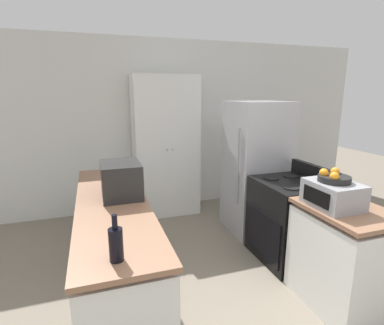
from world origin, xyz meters
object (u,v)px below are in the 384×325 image
microwave (121,180)px  fruit_bowl (333,177)px  stove (288,220)px  wine_bottle (116,244)px  toaster_oven (333,194)px  pantry_cabinet (166,146)px  refrigerator (256,168)px

microwave → fruit_bowl: fruit_bowl is taller
stove → wine_bottle: (-1.89, -0.98, 0.54)m
microwave → toaster_oven: 1.83m
pantry_cabinet → stove: (0.95, -1.73, -0.58)m
pantry_cabinet → fruit_bowl: bearing=-71.1°
pantry_cabinet → wine_bottle: 2.87m
refrigerator → microwave: bearing=-159.8°
toaster_oven → stove: bearing=80.1°
stove → microwave: size_ratio=2.37×
pantry_cabinet → refrigerator: 1.39m
refrigerator → fruit_bowl: refrigerator is taller
microwave → wine_bottle: microwave is taller
pantry_cabinet → toaster_oven: bearing=-71.2°
pantry_cabinet → fruit_bowl: 2.56m
microwave → fruit_bowl: size_ratio=1.72×
stove → fruit_bowl: size_ratio=4.07×
wine_bottle → fruit_bowl: size_ratio=1.07×
refrigerator → fruit_bowl: (-0.15, -1.47, 0.28)m
wine_bottle → toaster_oven: wine_bottle is taller
refrigerator → fruit_bowl: 1.50m
toaster_oven → pantry_cabinet: bearing=108.8°
toaster_oven → fruit_bowl: bearing=91.1°
microwave → wine_bottle: bearing=-97.1°
fruit_bowl → wine_bottle: bearing=-170.8°
pantry_cabinet → microwave: size_ratio=4.67×
wine_bottle → toaster_oven: bearing=8.8°
pantry_cabinet → stove: pantry_cabinet is taller
stove → wine_bottle: bearing=-152.7°
pantry_cabinet → toaster_oven: (0.83, -2.44, -0.04)m
stove → wine_bottle: size_ratio=3.78×
stove → refrigerator: bearing=87.7°
fruit_bowl → pantry_cabinet: bearing=108.9°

